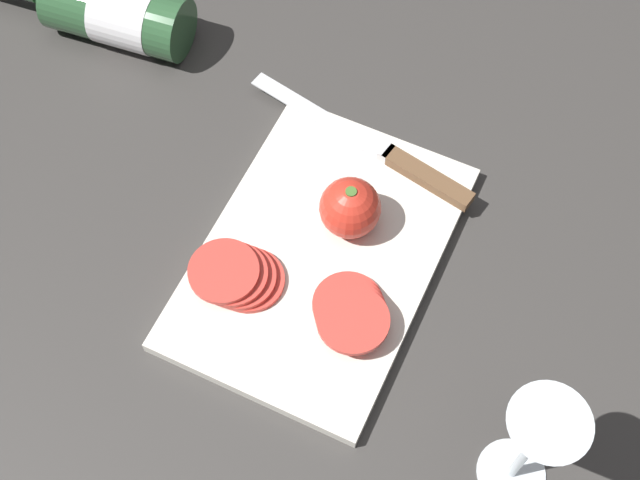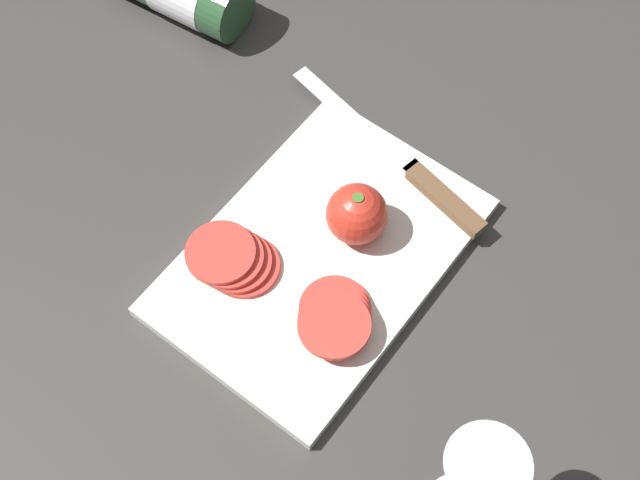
# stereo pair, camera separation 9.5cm
# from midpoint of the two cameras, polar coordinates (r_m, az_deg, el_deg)

# --- Properties ---
(ground_plane) EXTENTS (3.00, 3.00, 0.00)m
(ground_plane) POSITION_cam_midpoint_polar(r_m,az_deg,el_deg) (0.97, -2.09, -3.89)
(ground_plane) COLOR #383533
(cutting_board) EXTENTS (0.36, 0.24, 0.02)m
(cutting_board) POSITION_cam_midpoint_polar(r_m,az_deg,el_deg) (0.99, -2.75, -1.31)
(cutting_board) COLOR silver
(cutting_board) RESTS_ON ground_plane
(wine_bottle) EXTENTS (0.10, 0.31, 0.08)m
(wine_bottle) POSITION_cam_midpoint_polar(r_m,az_deg,el_deg) (1.19, -15.66, 13.76)
(wine_bottle) COLOR #2D5633
(wine_bottle) RESTS_ON ground_plane
(wine_glass) EXTENTS (0.07, 0.07, 0.17)m
(wine_glass) POSITION_cam_midpoint_polar(r_m,az_deg,el_deg) (0.81, 10.39, -12.80)
(wine_glass) COLOR silver
(wine_glass) RESTS_ON ground_plane
(whole_tomato) EXTENTS (0.07, 0.07, 0.07)m
(whole_tomato) POSITION_cam_midpoint_polar(r_m,az_deg,el_deg) (0.97, -0.86, 1.82)
(whole_tomato) COLOR red
(whole_tomato) RESTS_ON cutting_board
(knife) EXTENTS (0.08, 0.31, 0.01)m
(knife) POSITION_cam_midpoint_polar(r_m,az_deg,el_deg) (1.03, 2.82, 4.62)
(knife) COLOR silver
(knife) RESTS_ON cutting_board
(tomato_slice_stack_near) EXTENTS (0.10, 0.09, 0.03)m
(tomato_slice_stack_near) POSITION_cam_midpoint_polar(r_m,az_deg,el_deg) (0.93, -0.94, -4.93)
(tomato_slice_stack_near) COLOR #D63D33
(tomato_slice_stack_near) RESTS_ON cutting_board
(tomato_slice_stack_far) EXTENTS (0.09, 0.10, 0.03)m
(tomato_slice_stack_far) POSITION_cam_midpoint_polar(r_m,az_deg,el_deg) (0.96, -8.18, -2.54)
(tomato_slice_stack_far) COLOR #D63D33
(tomato_slice_stack_far) RESTS_ON cutting_board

